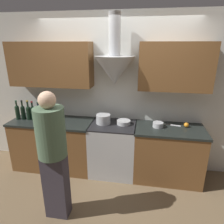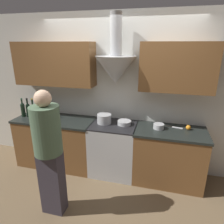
# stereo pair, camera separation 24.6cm
# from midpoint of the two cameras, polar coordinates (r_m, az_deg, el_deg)

# --- Properties ---
(ground_plane) EXTENTS (12.00, 12.00, 0.00)m
(ground_plane) POSITION_cam_midpoint_polar(r_m,az_deg,el_deg) (3.39, -2.92, -19.76)
(ground_plane) COLOR brown
(wall_back) EXTENTS (8.40, 0.63, 2.60)m
(wall_back) POSITION_cam_midpoint_polar(r_m,az_deg,el_deg) (3.31, -2.02, 7.74)
(wall_back) COLOR silver
(wall_back) RESTS_ON ground_plane
(counter_left) EXTENTS (1.39, 0.62, 0.88)m
(counter_left) POSITION_cam_midpoint_polar(r_m,az_deg,el_deg) (3.75, -17.97, -8.64)
(counter_left) COLOR brown
(counter_left) RESTS_ON ground_plane
(counter_right) EXTENTS (1.07, 0.62, 0.88)m
(counter_right) POSITION_cam_midpoint_polar(r_m,az_deg,el_deg) (3.38, 13.56, -11.46)
(counter_right) COLOR brown
(counter_right) RESTS_ON ground_plane
(stove_range) EXTENTS (0.74, 0.60, 0.88)m
(stove_range) POSITION_cam_midpoint_polar(r_m,az_deg,el_deg) (3.42, -1.80, -10.42)
(stove_range) COLOR #B7BABC
(stove_range) RESTS_ON ground_plane
(wine_bottle_0) EXTENTS (0.07, 0.07, 0.33)m
(wine_bottle_0) POSITION_cam_midpoint_polar(r_m,az_deg,el_deg) (3.83, -27.11, 0.13)
(wine_bottle_0) COLOR black
(wine_bottle_0) RESTS_ON counter_left
(wine_bottle_1) EXTENTS (0.07, 0.07, 0.33)m
(wine_bottle_1) POSITION_cam_midpoint_polar(r_m,az_deg,el_deg) (3.79, -25.80, 0.08)
(wine_bottle_1) COLOR black
(wine_bottle_1) RESTS_ON counter_left
(wine_bottle_2) EXTENTS (0.08, 0.08, 0.34)m
(wine_bottle_2) POSITION_cam_midpoint_polar(r_m,az_deg,el_deg) (3.73, -24.50, -0.01)
(wine_bottle_2) COLOR black
(wine_bottle_2) RESTS_ON counter_left
(wine_bottle_3) EXTENTS (0.07, 0.07, 0.33)m
(wine_bottle_3) POSITION_cam_midpoint_polar(r_m,az_deg,el_deg) (3.67, -23.46, -0.09)
(wine_bottle_3) COLOR black
(wine_bottle_3) RESTS_ON counter_left
(wine_bottle_4) EXTENTS (0.07, 0.07, 0.32)m
(wine_bottle_4) POSITION_cam_midpoint_polar(r_m,az_deg,el_deg) (3.63, -22.03, -0.33)
(wine_bottle_4) COLOR black
(wine_bottle_4) RESTS_ON counter_left
(stock_pot) EXTENTS (0.23, 0.23, 0.15)m
(stock_pot) POSITION_cam_midpoint_polar(r_m,az_deg,el_deg) (3.26, -4.66, -2.03)
(stock_pot) COLOR #B7BABC
(stock_pot) RESTS_ON stove_range
(mixing_bowl) EXTENTS (0.22, 0.22, 0.06)m
(mixing_bowl) POSITION_cam_midpoint_polar(r_m,az_deg,el_deg) (3.23, 1.19, -2.97)
(mixing_bowl) COLOR #B7BABC
(mixing_bowl) RESTS_ON stove_range
(orange_fruit) EXTENTS (0.07, 0.07, 0.07)m
(orange_fruit) POSITION_cam_midpoint_polar(r_m,az_deg,el_deg) (3.28, 18.50, -3.57)
(orange_fruit) COLOR orange
(orange_fruit) RESTS_ON counter_right
(saucepan) EXTENTS (0.16, 0.16, 0.08)m
(saucepan) POSITION_cam_midpoint_polar(r_m,az_deg,el_deg) (3.17, 10.86, -3.62)
(saucepan) COLOR #B7BABC
(saucepan) RESTS_ON counter_right
(chefs_knife) EXTENTS (0.26, 0.08, 0.01)m
(chefs_knife) POSITION_cam_midpoint_polar(r_m,az_deg,el_deg) (3.30, 14.89, -3.68)
(chefs_knife) COLOR silver
(chefs_knife) RESTS_ON counter_right
(person_foreground_left) EXTENTS (0.34, 0.34, 1.65)m
(person_foreground_left) POSITION_cam_midpoint_polar(r_m,az_deg,el_deg) (2.52, -19.30, -10.96)
(person_foreground_left) COLOR #38333D
(person_foreground_left) RESTS_ON ground_plane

